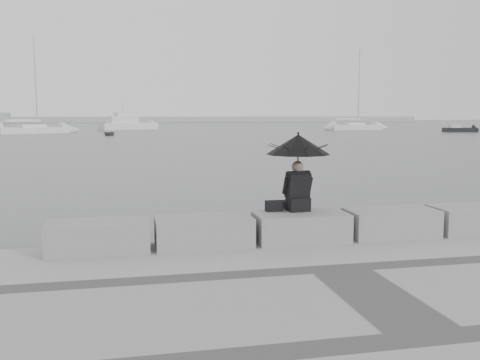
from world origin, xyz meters
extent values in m
plane|color=#45474A|center=(0.00, 0.00, 0.00)|extent=(360.00, 360.00, 0.00)
cube|color=gray|center=(-3.40, -0.45, 0.75)|extent=(1.60, 0.80, 0.50)
cube|color=gray|center=(-1.70, -0.45, 0.75)|extent=(1.60, 0.80, 0.50)
cube|color=gray|center=(0.00, -0.45, 0.75)|extent=(1.60, 0.80, 0.50)
cube|color=gray|center=(1.70, -0.45, 0.75)|extent=(1.60, 0.80, 0.50)
cube|color=gray|center=(3.40, -0.45, 0.75)|extent=(1.60, 0.80, 0.50)
sphere|color=#726056|center=(0.01, -0.19, 1.78)|extent=(0.21, 0.21, 0.21)
cylinder|color=black|center=(0.01, -0.20, 1.85)|extent=(0.02, 0.02, 1.00)
cone|color=black|center=(0.01, -0.20, 2.17)|extent=(1.13, 1.13, 0.35)
sphere|color=black|center=(0.01, -0.20, 2.37)|extent=(0.04, 0.04, 0.04)
cube|color=black|center=(-0.41, -0.18, 1.09)|extent=(0.29, 0.17, 0.19)
cube|color=#9FA2A5|center=(0.00, 155.00, 0.80)|extent=(180.00, 6.00, 1.60)
cube|color=silver|center=(-15.13, 66.95, 0.35)|extent=(9.06, 6.06, 0.90)
cube|color=silver|center=(-15.13, 66.95, 0.95)|extent=(3.50, 2.80, 0.50)
cylinder|color=#9D9D9F|center=(-15.13, 66.95, 6.80)|extent=(0.16, 0.16, 12.00)
cylinder|color=#9D9D9F|center=(-15.13, 66.95, 1.60)|extent=(4.55, 2.28, 0.10)
cube|color=silver|center=(33.16, 71.61, 0.35)|extent=(8.35, 2.74, 0.90)
cube|color=silver|center=(33.16, 71.61, 0.95)|extent=(2.95, 1.72, 0.50)
cylinder|color=#9D9D9F|center=(33.16, 71.61, 6.80)|extent=(0.16, 0.16, 12.00)
cylinder|color=#9D9D9F|center=(33.16, 71.61, 1.60)|extent=(4.64, 0.29, 0.10)
cube|color=silver|center=(-2.61, 81.54, 0.50)|extent=(9.87, 6.78, 1.20)
cube|color=silver|center=(-2.61, 81.54, 1.60)|extent=(5.29, 4.11, 1.20)
cube|color=silver|center=(-2.61, 81.54, 2.50)|extent=(2.87, 2.50, 0.60)
cylinder|color=#9D9D9F|center=(-2.61, 81.54, 3.60)|extent=(0.08, 0.08, 1.60)
cube|color=black|center=(44.31, 60.16, 0.25)|extent=(4.94, 2.80, 0.70)
cube|color=silver|center=(44.31, 60.16, 0.75)|extent=(1.68, 1.53, 0.50)
imported|color=slate|center=(-5.03, 58.48, 0.25)|extent=(3.01, 1.34, 0.50)
camera|label=1|loc=(-2.92, -9.12, 2.72)|focal=40.00mm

